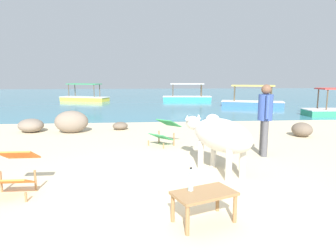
# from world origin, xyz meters

# --- Properties ---
(sand_beach) EXTENTS (18.00, 14.00, 0.04)m
(sand_beach) POSITION_xyz_m (0.00, 0.00, 0.02)
(sand_beach) COLOR beige
(sand_beach) RESTS_ON ground
(water_surface) EXTENTS (60.00, 36.00, 0.03)m
(water_surface) POSITION_xyz_m (0.00, 22.00, 0.00)
(water_surface) COLOR teal
(water_surface) RESTS_ON ground
(cow) EXTENTS (1.14, 1.91, 1.09)m
(cow) POSITION_xyz_m (1.09, 0.65, 0.76)
(cow) COLOR beige
(cow) RESTS_ON sand_beach
(low_bench_table) EXTENTS (0.87, 0.69, 0.39)m
(low_bench_table) POSITION_xyz_m (0.41, -1.24, 0.37)
(low_bench_table) COLOR olive
(low_bench_table) RESTS_ON sand_beach
(bottle) EXTENTS (0.07, 0.07, 0.30)m
(bottle) POSITION_xyz_m (0.26, -1.18, 0.55)
(bottle) COLOR #A3C6D1
(bottle) RESTS_ON low_bench_table
(deck_chair_near) EXTENTS (0.56, 0.77, 0.68)m
(deck_chair_near) POSITION_xyz_m (-2.29, -0.06, 0.42)
(deck_chair_near) COLOR olive
(deck_chair_near) RESTS_ON sand_beach
(deck_chair_far) EXTENTS (0.92, 0.92, 0.68)m
(deck_chair_far) POSITION_xyz_m (0.26, 3.04, 0.42)
(deck_chair_far) COLOR olive
(deck_chair_far) RESTS_ON sand_beach
(person_standing) EXTENTS (0.32, 0.50, 1.62)m
(person_standing) POSITION_xyz_m (2.42, 1.76, 0.99)
(person_standing) COLOR #4C4C51
(person_standing) RESTS_ON sand_beach
(shore_rock_large) EXTENTS (0.72, 0.78, 0.43)m
(shore_rock_large) POSITION_xyz_m (4.45, 3.78, 0.25)
(shore_rock_large) COLOR #6B5B4C
(shore_rock_large) RESTS_ON sand_beach
(shore_rock_medium) EXTENTS (1.09, 0.81, 0.71)m
(shore_rock_medium) POSITION_xyz_m (-2.61, 5.01, 0.40)
(shore_rock_medium) COLOR gray
(shore_rock_medium) RESTS_ON sand_beach
(shore_rock_small) EXTENTS (0.64, 0.61, 0.26)m
(shore_rock_small) POSITION_xyz_m (-1.09, 5.44, 0.17)
(shore_rock_small) COLOR #6B5B4C
(shore_rock_small) RESTS_ON sand_beach
(shore_rock_flat) EXTENTS (1.16, 1.16, 0.44)m
(shore_rock_flat) POSITION_xyz_m (-3.95, 5.23, 0.26)
(shore_rock_flat) COLOR gray
(shore_rock_flat) RESTS_ON sand_beach
(boat_blue) EXTENTS (3.85, 2.31, 1.29)m
(boat_blue) POSITION_xyz_m (6.40, 13.10, 0.29)
(boat_blue) COLOR #3866B7
(boat_blue) RESTS_ON water_surface
(boat_yellow) EXTENTS (3.83, 2.52, 1.29)m
(boat_yellow) POSITION_xyz_m (-4.63, 18.03, 0.29)
(boat_yellow) COLOR gold
(boat_yellow) RESTS_ON water_surface
(boat_teal) EXTENTS (3.78, 1.58, 1.29)m
(boat_teal) POSITION_xyz_m (3.08, 17.95, 0.29)
(boat_teal) COLOR teal
(boat_teal) RESTS_ON water_surface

